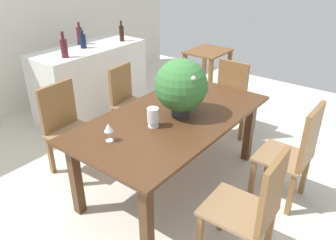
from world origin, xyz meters
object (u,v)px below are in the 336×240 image
dining_table (173,125)px  crystal_vase_left (153,116)px  chair_foot_end (235,95)px  wine_bottle_dark (122,33)px  wine_glass (108,128)px  kitchen_counter (92,83)px  flower_centerpiece (181,86)px  chair_far_left (67,124)px  wine_bottle_amber (83,41)px  chair_near_right (295,151)px  wine_bottle_green (64,48)px  crystal_vase_center_near (194,83)px  wine_bottle_tall (80,35)px  crystal_vase_right (183,77)px  side_table (208,63)px  chair_near_left (253,207)px  chair_far_right (128,99)px

dining_table → crystal_vase_left: bearing=177.8°
chair_foot_end → wine_bottle_dark: bearing=7.5°
crystal_vase_left → wine_glass: 0.42m
dining_table → kitchen_counter: size_ratio=1.29×
flower_centerpiece → wine_bottle_dark: 1.96m
chair_far_left → wine_bottle_amber: 1.33m
kitchen_counter → chair_near_right: bearing=-92.1°
dining_table → flower_centerpiece: (0.07, -0.04, 0.38)m
kitchen_counter → wine_bottle_dark: size_ratio=5.56×
chair_far_left → wine_bottle_green: (0.52, 0.61, 0.59)m
crystal_vase_center_near → wine_bottle_tall: (-0.04, 1.80, 0.26)m
flower_centerpiece → wine_bottle_green: 1.67m
flower_centerpiece → crystal_vase_right: bearing=33.9°
kitchen_counter → wine_bottle_amber: 0.59m
wine_bottle_green → wine_bottle_tall: 0.61m
chair_near_right → side_table: 2.45m
dining_table → chair_near_left: bearing=-113.1°
chair_near_right → chair_far_left: bearing=-66.2°
chair_near_left → kitchen_counter: (0.98, 2.81, -0.03)m
chair_far_left → wine_bottle_amber: bearing=36.4°
chair_far_right → kitchen_counter: size_ratio=0.60×
chair_foot_end → wine_bottle_tall: bearing=18.9°
chair_near_right → dining_table: bearing=-66.4°
chair_near_left → wine_glass: (-0.23, 1.16, 0.34)m
kitchen_counter → wine_bottle_tall: bearing=78.6°
wine_bottle_dark → wine_bottle_tall: 0.56m
kitchen_counter → side_table: kitchen_counter is taller
kitchen_counter → chair_near_left: bearing=-109.2°
chair_far_left → side_table: bearing=-7.2°
dining_table → chair_near_left: (-0.44, -1.03, -0.12)m
crystal_vase_left → kitchen_counter: size_ratio=0.11×
crystal_vase_left → wine_bottle_dark: 2.12m
wine_bottle_tall → side_table: bearing=-37.9°
side_table → chair_foot_end: bearing=-131.3°
chair_near_right → wine_bottle_green: (-0.36, 2.65, 0.57)m
chair_far_left → chair_near_left: chair_near_left is taller
crystal_vase_left → crystal_vase_center_near: 0.90m
chair_foot_end → wine_glass: bearing=85.8°
crystal_vase_center_near → wine_bottle_green: (-0.54, 1.45, 0.26)m
side_table → kitchen_counter: bearing=147.6°
chair_far_right → side_table: chair_far_right is taller
crystal_vase_center_near → wine_bottle_dark: 1.56m
dining_table → crystal_vase_right: crystal_vase_right is taller
crystal_vase_right → wine_bottle_amber: 1.46m
chair_near_left → side_table: (2.45, 1.88, 0.06)m
chair_near_left → chair_far_right: bearing=-114.8°
wine_bottle_green → kitchen_counter: bearing=18.5°
chair_near_left → kitchen_counter: bearing=-110.9°
chair_near_right → wine_bottle_tall: 3.05m
chair_near_left → side_table: chair_near_left is taller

